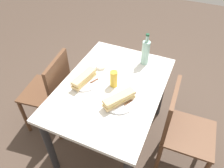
% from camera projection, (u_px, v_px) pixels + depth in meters
% --- Properties ---
extents(ground_plane, '(8.00, 8.00, 0.00)m').
position_uv_depth(ground_plane, '(112.00, 137.00, 2.25)').
color(ground_plane, '#47382D').
extents(dining_table, '(1.13, 0.80, 0.73)m').
position_uv_depth(dining_table, '(112.00, 96.00, 1.84)').
color(dining_table, silver).
rests_on(dining_table, ground).
extents(chair_far, '(0.41, 0.41, 0.87)m').
position_uv_depth(chair_far, '(180.00, 127.00, 1.73)').
color(chair_far, brown).
rests_on(chair_far, ground).
extents(chair_near, '(0.45, 0.45, 0.87)m').
position_uv_depth(chair_near, '(52.00, 90.00, 2.05)').
color(chair_near, brown).
rests_on(chair_near, ground).
extents(plate_near, '(0.22, 0.22, 0.01)m').
position_uv_depth(plate_near, '(85.00, 82.00, 1.78)').
color(plate_near, white).
rests_on(plate_near, dining_table).
extents(baguette_sandwich_near, '(0.25, 0.11, 0.07)m').
position_uv_depth(baguette_sandwich_near, '(84.00, 78.00, 1.75)').
color(baguette_sandwich_near, '#DBB77A').
rests_on(baguette_sandwich_near, plate_near).
extents(knife_near, '(0.17, 0.09, 0.01)m').
position_uv_depth(knife_near, '(90.00, 83.00, 1.76)').
color(knife_near, silver).
rests_on(knife_near, plate_near).
extents(plate_far, '(0.22, 0.22, 0.01)m').
position_uv_depth(plate_far, '(119.00, 103.00, 1.61)').
color(plate_far, white).
rests_on(plate_far, dining_table).
extents(baguette_sandwich_far, '(0.25, 0.20, 0.07)m').
position_uv_depth(baguette_sandwich_far, '(119.00, 99.00, 1.58)').
color(baguette_sandwich_far, '#DBB77A').
rests_on(baguette_sandwich_far, plate_far).
extents(knife_far, '(0.17, 0.09, 0.01)m').
position_uv_depth(knife_far, '(124.00, 105.00, 1.58)').
color(knife_far, silver).
rests_on(knife_far, plate_far).
extents(water_bottle, '(0.07, 0.07, 0.30)m').
position_uv_depth(water_bottle, '(145.00, 52.00, 1.90)').
color(water_bottle, '#99C6B7').
rests_on(water_bottle, dining_table).
extents(beer_glass, '(0.06, 0.06, 0.14)m').
position_uv_depth(beer_glass, '(114.00, 79.00, 1.72)').
color(beer_glass, gold).
rests_on(beer_glass, dining_table).
extents(olive_bowl, '(0.09, 0.09, 0.03)m').
position_uv_depth(olive_bowl, '(101.00, 66.00, 1.92)').
color(olive_bowl, silver).
rests_on(olive_bowl, dining_table).
extents(paper_napkin, '(0.16, 0.16, 0.00)m').
position_uv_depth(paper_napkin, '(153.00, 77.00, 1.83)').
color(paper_napkin, white).
rests_on(paper_napkin, dining_table).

